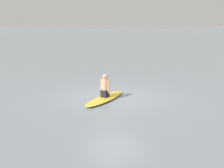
# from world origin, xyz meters

# --- Properties ---
(ground_plane) EXTENTS (400.00, 400.00, 0.00)m
(ground_plane) POSITION_xyz_m (0.00, 0.00, 0.00)
(ground_plane) COLOR gray
(surfboard) EXTENTS (1.90, 2.90, 0.14)m
(surfboard) POSITION_xyz_m (-0.14, 0.54, 0.07)
(surfboard) COLOR gold
(surfboard) RESTS_ON ground
(person_paddler) EXTENTS (0.41, 0.40, 0.97)m
(person_paddler) POSITION_xyz_m (-0.14, 0.54, 0.58)
(person_paddler) COLOR black
(person_paddler) RESTS_ON surfboard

